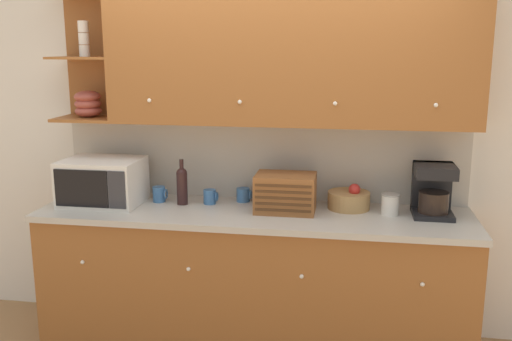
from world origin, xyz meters
TOP-DOWN VIEW (x-y plane):
  - ground_plane at (0.00, 0.00)m, footprint 24.00×24.00m
  - wall_back at (0.00, 0.03)m, footprint 5.17×0.06m
  - counter_unit at (0.00, -0.33)m, footprint 2.79×0.69m
  - backsplash_panel at (0.00, -0.01)m, footprint 2.77×0.01m
  - upper_cabinets at (0.17, -0.17)m, footprint 2.77×0.36m
  - microwave at (-1.03, -0.33)m, footprint 0.51×0.40m
  - mug_patterned_third at (-0.67, -0.22)m, footprint 0.10×0.09m
  - wine_bottle at (-0.50, -0.25)m, footprint 0.07×0.07m
  - mug at (-0.32, -0.21)m, footprint 0.10×0.08m
  - mug_blue_second at (-0.11, -0.11)m, footprint 0.10×0.09m
  - bread_box at (0.20, -0.30)m, footprint 0.38×0.27m
  - fruit_basket at (0.61, -0.17)m, footprint 0.27×0.27m
  - storage_canister at (0.86, -0.27)m, footprint 0.11×0.11m
  - coffee_maker at (1.12, -0.23)m, footprint 0.24×0.27m

SIDE VIEW (x-z plane):
  - ground_plane at x=0.00m, z-range 0.00..0.00m
  - counter_unit at x=0.00m, z-range 0.00..0.94m
  - mug_blue_second at x=-0.11m, z-range 0.93..1.03m
  - mug at x=-0.32m, z-range 0.93..1.03m
  - mug_patterned_third at x=-0.67m, z-range 0.93..1.04m
  - fruit_basket at x=0.61m, z-range 0.91..1.08m
  - storage_canister at x=0.86m, z-range 0.93..1.07m
  - bread_box at x=0.20m, z-range 0.93..1.18m
  - wine_bottle at x=-0.50m, z-range 0.92..1.23m
  - microwave at x=-1.03m, z-range 0.93..1.24m
  - coffee_maker at x=1.12m, z-range 0.93..1.26m
  - backsplash_panel at x=0.00m, z-range 0.93..1.48m
  - wall_back at x=0.00m, z-range 0.00..2.60m
  - upper_cabinets at x=0.17m, z-range 1.48..2.35m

